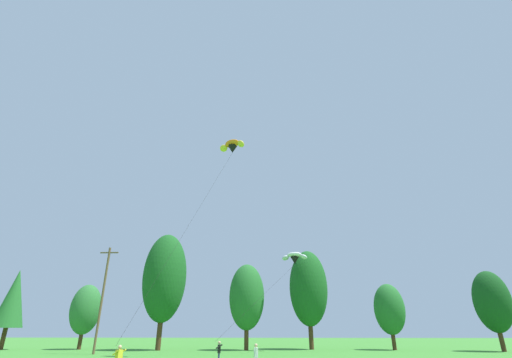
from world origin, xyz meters
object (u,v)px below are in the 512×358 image
kite_flyer_near (119,358)px  kite_flyer_mid (219,351)px  kite_flyer_far (256,355)px  parafoil_kite_mid_white (295,257)px  utility_pole (103,296)px  parafoil_kite_high_orange (232,146)px

kite_flyer_near → kite_flyer_mid: size_ratio=1.00×
kite_flyer_near → kite_flyer_far: 8.41m
parafoil_kite_mid_white → kite_flyer_near: bearing=-114.7°
utility_pole → parafoil_kite_mid_white: parafoil_kite_mid_white is taller
kite_flyer_mid → kite_flyer_far: size_ratio=1.00×
kite_flyer_near → parafoil_kite_high_orange: size_ratio=0.08×
kite_flyer_near → kite_flyer_far: size_ratio=1.00×
kite_flyer_far → parafoil_kite_high_orange: bearing=105.7°
kite_flyer_mid → parafoil_kite_mid_white: parafoil_kite_mid_white is taller
kite_flyer_near → parafoil_kite_high_orange: (4.62, 14.60, 21.68)m
utility_pole → kite_flyer_near: size_ratio=6.94×
utility_pole → kite_flyer_near: bearing=-61.6°
kite_flyer_mid → utility_pole: bearing=142.1°
kite_flyer_near → kite_flyer_mid: bearing=57.4°
kite_flyer_near → parafoil_kite_high_orange: parafoil_kite_high_orange is taller
kite_flyer_near → kite_flyer_mid: same height
parafoil_kite_mid_white → kite_flyer_far: bearing=-100.2°
utility_pole → parafoil_kite_high_orange: size_ratio=0.53×
kite_flyer_far → parafoil_kite_mid_white: bearing=79.8°
kite_flyer_far → kite_flyer_mid: bearing=122.3°
kite_flyer_near → parafoil_kite_mid_white: bearing=65.3°
utility_pole → kite_flyer_mid: 20.31m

